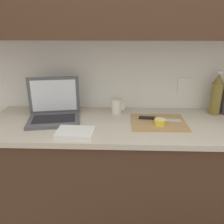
{
  "coord_description": "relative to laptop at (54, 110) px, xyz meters",
  "views": [
    {
      "loc": [
        -0.26,
        -1.45,
        1.51
      ],
      "look_at": [
        -0.31,
        -0.01,
        0.98
      ],
      "focal_mm": 38.0,
      "sensor_mm": 36.0,
      "label": 1
    }
  ],
  "objects": [
    {
      "name": "wall_back",
      "position": [
        0.71,
        0.18,
        0.6
      ],
      "size": [
        5.2,
        0.38,
        2.6
      ],
      "color": "white",
      "rests_on": "ground_plane"
    },
    {
      "name": "bottle_oil_tall",
      "position": [
        1.14,
        0.14,
        0.08
      ],
      "size": [
        0.08,
        0.08,
        0.32
      ],
      "color": "olive",
      "rests_on": "counter_unit"
    },
    {
      "name": "dish_towel",
      "position": [
        0.19,
        -0.24,
        -0.05
      ],
      "size": [
        0.23,
        0.17,
        0.02
      ],
      "primitive_type": "cube",
      "rotation": [
        0.0,
        0.0,
        -0.05
      ],
      "color": "white",
      "rests_on": "counter_unit"
    },
    {
      "name": "counter_unit",
      "position": [
        0.73,
        -0.05,
        -0.5
      ],
      "size": [
        2.3,
        0.61,
        0.9
      ],
      "color": "#472D1E",
      "rests_on": "ground_plane"
    },
    {
      "name": "laptop",
      "position": [
        0.0,
        0.0,
        0.0
      ],
      "size": [
        0.39,
        0.32,
        0.28
      ],
      "rotation": [
        0.0,
        0.0,
        0.18
      ],
      "color": "#515156",
      "rests_on": "counter_unit"
    },
    {
      "name": "measuring_cup",
      "position": [
        0.43,
        0.12,
        -0.01
      ],
      "size": [
        0.1,
        0.08,
        0.11
      ],
      "color": "silver",
      "rests_on": "counter_unit"
    },
    {
      "name": "lemon_half_cut",
      "position": [
        0.71,
        -0.1,
        -0.04
      ],
      "size": [
        0.07,
        0.07,
        0.04
      ],
      "color": "yellow",
      "rests_on": "cutting_board"
    },
    {
      "name": "knife",
      "position": [
        0.67,
        -0.01,
        -0.05
      ],
      "size": [
        0.28,
        0.05,
        0.02
      ],
      "rotation": [
        0.0,
        0.0,
        -0.09
      ],
      "color": "silver",
      "rests_on": "cutting_board"
    },
    {
      "name": "cutting_board",
      "position": [
        0.7,
        -0.05,
        -0.06
      ],
      "size": [
        0.36,
        0.29,
        0.01
      ],
      "primitive_type": "cube",
      "color": "tan",
      "rests_on": "counter_unit"
    }
  ]
}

